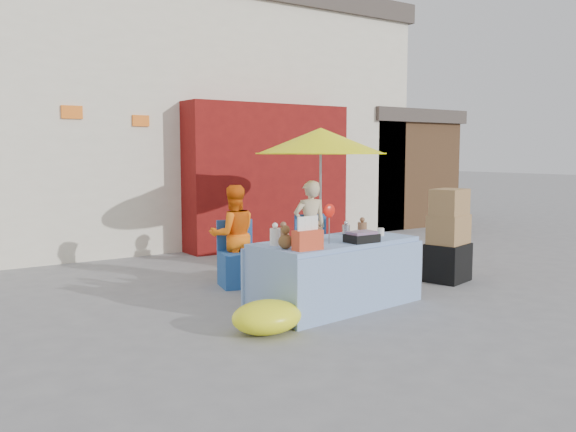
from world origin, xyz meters
TOP-DOWN VIEW (x-y plane):
  - ground at (0.00, 0.00)m, footprint 80.00×80.00m
  - backdrop at (0.52, 7.52)m, footprint 14.00×8.00m
  - market_table at (0.45, 0.07)m, footprint 2.06×1.14m
  - chair_left at (0.08, 1.59)m, footprint 0.58×0.57m
  - chair_right at (1.33, 1.59)m, footprint 0.58×0.57m
  - vendor_orange at (0.07, 1.73)m, footprint 0.74×0.64m
  - vendor_beige at (1.32, 1.73)m, footprint 0.55×0.43m
  - umbrella at (1.62, 1.88)m, footprint 1.90×1.90m
  - box_stack at (2.55, 0.26)m, footprint 0.67×0.60m
  - tarp_bundle at (-0.74, -0.37)m, footprint 0.87×0.79m

SIDE VIEW (x-z plane):
  - ground at x=0.00m, z-range 0.00..0.00m
  - tarp_bundle at x=-0.74m, z-range 0.00..0.32m
  - chair_left at x=0.08m, z-range -0.17..0.68m
  - chair_right at x=1.33m, z-range -0.17..0.68m
  - market_table at x=0.45m, z-range -0.21..0.98m
  - box_stack at x=2.55m, z-range -0.05..1.20m
  - vendor_orange at x=0.07m, z-range 0.00..1.32m
  - vendor_beige at x=1.32m, z-range 0.00..1.34m
  - umbrella at x=1.62m, z-range 0.85..2.94m
  - backdrop at x=0.52m, z-range -0.80..7.00m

